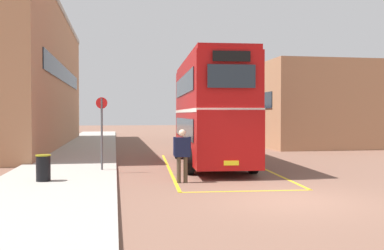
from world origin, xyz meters
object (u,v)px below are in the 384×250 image
(litter_bin, at_px, (43,168))
(bus_stop_sign, at_px, (102,126))
(double_decker_bus, at_px, (210,110))
(single_deck_bus, at_px, (216,122))
(pedestrian_boarding, at_px, (182,152))

(litter_bin, bearing_deg, bus_stop_sign, 56.32)
(double_decker_bus, xyz_separation_m, single_deck_bus, (3.95, 16.08, -0.87))
(double_decker_bus, relative_size, single_deck_bus, 1.15)
(single_deck_bus, bearing_deg, bus_stop_sign, -115.59)
(single_deck_bus, distance_m, pedestrian_boarding, 21.92)
(pedestrian_boarding, bearing_deg, double_decker_bus, 67.91)
(double_decker_bus, xyz_separation_m, pedestrian_boarding, (-2.03, -5.01, -1.46))
(litter_bin, height_order, bus_stop_sign, bus_stop_sign)
(double_decker_bus, distance_m, litter_bin, 8.31)
(litter_bin, bearing_deg, single_deck_bus, 63.30)
(single_deck_bus, relative_size, litter_bin, 10.28)
(single_deck_bus, xyz_separation_m, litter_bin, (-10.48, -20.84, -1.07))
(single_deck_bus, bearing_deg, litter_bin, -116.70)
(single_deck_bus, relative_size, pedestrian_boarding, 4.91)
(pedestrian_boarding, xyz_separation_m, litter_bin, (-4.50, 0.24, -0.48))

